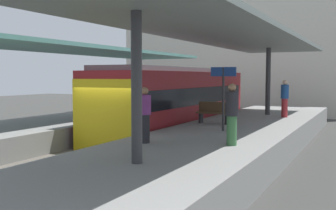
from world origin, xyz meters
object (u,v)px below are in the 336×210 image
at_px(passenger_mid_platform, 145,114).
at_px(passenger_far_end, 232,113).
at_px(commuter_train, 177,101).
at_px(passenger_near_bench, 285,98).
at_px(platform_sign, 223,84).
at_px(platform_bench, 214,112).

height_order(passenger_mid_platform, passenger_far_end, passenger_far_end).
bearing_deg(passenger_mid_platform, passenger_far_end, 16.67).
height_order(commuter_train, passenger_near_bench, commuter_train).
xyz_separation_m(platform_sign, passenger_mid_platform, (-1.17, -3.42, -0.80)).
distance_m(platform_sign, passenger_near_bench, 5.95).
bearing_deg(passenger_far_end, commuter_train, 125.20).
bearing_deg(commuter_train, platform_bench, -39.76).
height_order(platform_bench, passenger_mid_platform, passenger_mid_platform).
height_order(platform_sign, passenger_mid_platform, platform_sign).
xyz_separation_m(platform_bench, platform_sign, (1.05, -2.03, 1.16)).
relative_size(platform_bench, platform_sign, 0.63).
xyz_separation_m(platform_sign, passenger_far_end, (1.17, -2.72, -0.74)).
relative_size(commuter_train, passenger_mid_platform, 7.65).
bearing_deg(passenger_near_bench, passenger_far_end, -88.91).
bearing_deg(platform_sign, commuter_train, 131.33).
bearing_deg(passenger_near_bench, platform_bench, -118.53).
distance_m(commuter_train, passenger_far_end, 8.58).
height_order(commuter_train, platform_bench, commuter_train).
relative_size(passenger_near_bench, passenger_far_end, 1.02).
relative_size(passenger_near_bench, passenger_mid_platform, 1.09).
distance_m(passenger_near_bench, passenger_mid_platform, 9.49).
bearing_deg(passenger_far_end, platform_bench, 115.08).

